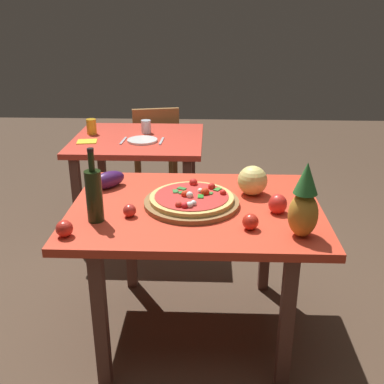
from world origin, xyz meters
TOP-DOWN VIEW (x-y plane):
  - ground_plane at (0.00, 0.00)m, footprint 10.00×10.00m
  - display_table at (0.00, 0.00)m, footprint 1.24×0.93m
  - background_table at (-0.47, 1.24)m, footprint 0.96×0.87m
  - dining_chair at (-0.42, 1.90)m, footprint 0.47×0.47m
  - pizza_board at (-0.02, 0.01)m, footprint 0.48×0.48m
  - pizza at (-0.02, 0.01)m, footprint 0.42×0.42m
  - wine_bottle at (-0.46, -0.19)m, footprint 0.08×0.08m
  - pineapple_left at (0.47, -0.30)m, footprint 0.13×0.13m
  - melon at (0.29, 0.16)m, footprint 0.16×0.16m
  - bell_pepper at (0.39, -0.07)m, footprint 0.09×0.09m
  - eggplant at (-0.48, 0.23)m, footprint 0.20×0.21m
  - tomato_beside_pepper at (-0.31, -0.14)m, footprint 0.06×0.06m
  - tomato_at_corner at (0.25, -0.25)m, footprint 0.07×0.07m
  - tomato_near_board at (-0.56, -0.35)m, footprint 0.07×0.07m
  - drinking_glass_juice at (-0.84, 1.33)m, footprint 0.07×0.07m
  - drinking_glass_water at (-0.43, 1.37)m, footprint 0.08×0.08m
  - dinner_plate at (-0.42, 1.14)m, footprint 0.22×0.22m
  - fork_utensil at (-0.56, 1.14)m, footprint 0.03×0.18m
  - knife_utensil at (-0.28, 1.14)m, footprint 0.02×0.18m
  - napkin_folded at (-0.83, 1.11)m, footprint 0.16×0.14m

SIDE VIEW (x-z plane):
  - ground_plane at x=0.00m, z-range 0.00..0.00m
  - dining_chair at x=-0.42m, z-range 0.06..0.91m
  - background_table at x=-0.47m, z-range 0.27..1.02m
  - display_table at x=0.00m, z-range 0.29..1.04m
  - napkin_folded at x=-0.83m, z-range 0.75..0.76m
  - fork_utensil at x=-0.56m, z-range 0.75..0.76m
  - knife_utensil at x=-0.28m, z-range 0.75..0.76m
  - dinner_plate at x=-0.42m, z-range 0.75..0.77m
  - pizza_board at x=-0.02m, z-range 0.75..0.78m
  - tomato_beside_pepper at x=-0.31m, z-range 0.75..0.81m
  - tomato_at_corner at x=0.25m, z-range 0.75..0.82m
  - tomato_near_board at x=-0.56m, z-range 0.75..0.83m
  - pizza at x=-0.02m, z-range 0.76..0.82m
  - bell_pepper at x=0.39m, z-range 0.75..0.85m
  - eggplant at x=-0.48m, z-range 0.75..0.84m
  - drinking_glass_water at x=-0.43m, z-range 0.75..0.85m
  - drinking_glass_juice at x=-0.84m, z-range 0.75..0.87m
  - melon at x=0.29m, z-range 0.75..0.91m
  - wine_bottle at x=-0.46m, z-range 0.71..1.06m
  - pineapple_left at x=0.47m, z-range 0.73..1.07m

